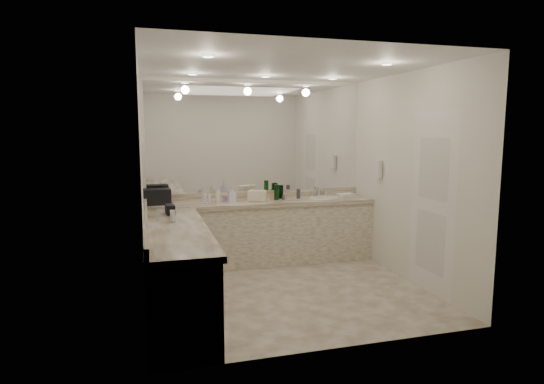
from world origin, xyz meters
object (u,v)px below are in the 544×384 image
object	(u,v)px
cream_cosmetic_case	(257,196)
hand_towel	(346,195)
soap_bottle_c	(260,195)
soap_bottle_b	(232,195)
sink	(324,198)
soap_bottle_a	(218,195)
black_toiletry_bag	(156,196)
wall_phone	(379,169)

from	to	relation	value
cream_cosmetic_case	hand_towel	xyz separation A→B (m)	(1.40, 0.08, -0.05)
soap_bottle_c	soap_bottle_b	bearing A→B (deg)	-175.17
sink	cream_cosmetic_case	bearing A→B (deg)	-178.39
cream_cosmetic_case	soap_bottle_b	size ratio (longest dim) A/B	1.15
soap_bottle_a	black_toiletry_bag	bearing A→B (deg)	178.04
cream_cosmetic_case	soap_bottle_b	bearing A→B (deg)	-156.46
soap_bottle_a	soap_bottle_c	bearing A→B (deg)	-3.15
cream_cosmetic_case	soap_bottle_a	size ratio (longest dim) A/B	1.21
sink	soap_bottle_c	bearing A→B (deg)	-179.38
soap_bottle_a	soap_bottle_b	world-z (taller)	soap_bottle_b
cream_cosmetic_case	soap_bottle_b	world-z (taller)	soap_bottle_b
soap_bottle_a	soap_bottle_c	size ratio (longest dim) A/B	1.22
cream_cosmetic_case	hand_towel	size ratio (longest dim) A/B	0.99
cream_cosmetic_case	soap_bottle_c	size ratio (longest dim) A/B	1.47
cream_cosmetic_case	soap_bottle_a	distance (m)	0.55
hand_towel	soap_bottle_c	size ratio (longest dim) A/B	1.49
black_toiletry_bag	hand_towel	xyz separation A→B (m)	(2.77, -0.00, -0.09)
wall_phone	sink	bearing A→B (deg)	140.43
cream_cosmetic_case	sink	bearing A→B (deg)	22.51
soap_bottle_b	black_toiletry_bag	bearing A→B (deg)	174.59
wall_phone	hand_towel	xyz separation A→B (m)	(-0.22, 0.55, -0.43)
wall_phone	black_toiletry_bag	world-z (taller)	wall_phone
wall_phone	black_toiletry_bag	xyz separation A→B (m)	(-2.99, 0.55, -0.34)
soap_bottle_c	wall_phone	bearing A→B (deg)	-17.32
soap_bottle_b	hand_towel	bearing A→B (deg)	2.99
soap_bottle_b	soap_bottle_a	bearing A→B (deg)	160.22
hand_towel	soap_bottle_b	world-z (taller)	soap_bottle_b
soap_bottle_b	cream_cosmetic_case	bearing A→B (deg)	2.64
cream_cosmetic_case	hand_towel	distance (m)	1.40
black_toiletry_bag	soap_bottle_a	size ratio (longest dim) A/B	1.84
black_toiletry_bag	soap_bottle_a	xyz separation A→B (m)	(0.82, -0.03, -0.01)
wall_phone	soap_bottle_b	bearing A→B (deg)	167.06
hand_towel	soap_bottle_a	bearing A→B (deg)	-179.28
soap_bottle_a	soap_bottle_c	world-z (taller)	soap_bottle_a
black_toiletry_bag	soap_bottle_c	size ratio (longest dim) A/B	2.23
cream_cosmetic_case	wall_phone	bearing A→B (deg)	4.70
sink	soap_bottle_b	xyz separation A→B (m)	(-1.38, -0.05, 0.11)
wall_phone	soap_bottle_a	xyz separation A→B (m)	(-2.17, 0.52, -0.35)
wall_phone	hand_towel	bearing A→B (deg)	112.19
soap_bottle_a	soap_bottle_c	xyz separation A→B (m)	(0.60, -0.03, -0.02)
hand_towel	soap_bottle_c	world-z (taller)	soap_bottle_c
black_toiletry_bag	soap_bottle_b	size ratio (longest dim) A/B	1.74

